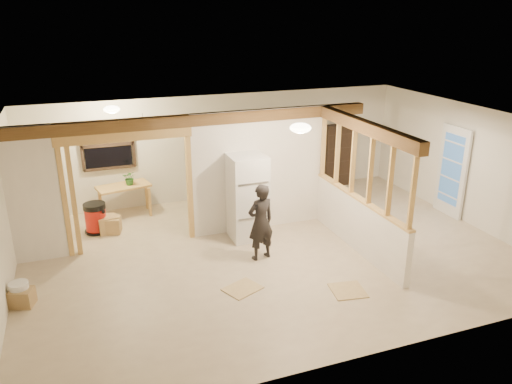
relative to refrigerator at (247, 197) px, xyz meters
name	(u,v)px	position (x,y,z in m)	size (l,w,h in m)	color
floor	(271,252)	(0.19, -0.80, -0.86)	(9.00, 6.50, 0.01)	#C8B594
ceiling	(272,122)	(0.19, -0.80, 1.65)	(9.00, 6.50, 0.01)	white
wall_back	(221,147)	(0.19, 2.45, 0.40)	(9.00, 0.01, 2.50)	silver
wall_front	(369,273)	(0.19, -4.05, 0.40)	(9.00, 0.01, 2.50)	silver
wall_right	(470,165)	(4.69, -0.80, 0.40)	(0.01, 6.50, 2.50)	silver
partition_left_stub	(33,195)	(-3.86, 0.40, 0.40)	(0.90, 0.12, 2.50)	white
partition_center	(259,170)	(0.39, 0.40, 0.40)	(2.80, 0.12, 2.50)	white
doorway_frame	(130,192)	(-2.21, 0.40, 0.25)	(2.46, 0.14, 2.20)	tan
header_beam_back	(199,120)	(-0.81, 0.40, 1.53)	(7.00, 0.18, 0.22)	brown
header_beam_right	(365,127)	(1.79, -1.20, 1.53)	(0.18, 3.30, 0.22)	brown
pony_wall	(357,224)	(1.79, -1.20, -0.35)	(0.12, 3.20, 1.00)	white
stud_partition	(362,166)	(1.79, -1.20, 0.81)	(0.14, 3.20, 1.32)	tan
window_back	(108,145)	(-2.41, 2.37, 0.70)	(1.12, 0.10, 1.10)	black
french_door	(452,171)	(4.61, -0.40, 0.15)	(0.12, 0.86, 2.00)	white
ceiling_dome_main	(300,128)	(0.49, -1.30, 1.63)	(0.36, 0.36, 0.16)	#FFEABF
ceiling_dome_util	(112,109)	(-2.31, 1.50, 1.63)	(0.32, 0.32, 0.14)	#FFEABF
hanging_bulb	(144,130)	(-1.81, 0.80, 1.33)	(0.07, 0.07, 0.07)	#FFD88C
refrigerator	(247,197)	(0.00, 0.00, 0.00)	(0.70, 0.68, 1.71)	white
woman	(261,222)	(-0.08, -0.95, -0.13)	(0.53, 0.35, 1.44)	black
work_table	(125,200)	(-2.19, 2.01, -0.50)	(1.12, 0.56, 0.71)	tan
potted_plant	(130,178)	(-2.04, 2.00, 0.02)	(0.29, 0.25, 0.32)	#3C7531
shop_vac	(96,218)	(-2.86, 1.29, -0.53)	(0.49, 0.49, 0.64)	#B3170F
bookshelf	(339,155)	(3.28, 2.25, -0.05)	(0.80, 0.27, 1.60)	black
bucket	(20,293)	(-4.13, -1.11, -0.67)	(0.29, 0.29, 0.37)	white
box_util_a	(108,224)	(-2.63, 1.22, -0.68)	(0.40, 0.34, 0.34)	tan
box_util_b	(112,225)	(-2.55, 1.17, -0.69)	(0.34, 0.34, 0.32)	tan
box_front	(22,298)	(-4.11, -1.17, -0.71)	(0.34, 0.28, 0.28)	tan
floor_panel_near	(348,290)	(0.85, -2.54, -0.84)	(0.53, 0.53, 0.02)	tan
floor_panel_far	(242,289)	(-0.75, -1.88, -0.84)	(0.57, 0.45, 0.02)	tan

